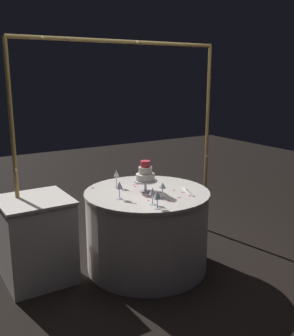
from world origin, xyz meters
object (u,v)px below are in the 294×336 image
wine_glass_2 (152,192)px  main_table (147,229)px  wine_glass_0 (163,186)px  tiered_cake (145,175)px  wine_glass_4 (157,196)px  decorative_arch (124,117)px  cake_knife (188,191)px  wine_glass_3 (119,186)px  side_table (37,239)px  wine_glass_1 (116,174)px

wine_glass_2 → main_table: bearing=65.0°
wine_glass_0 → wine_glass_2: size_ratio=0.99×
tiered_cake → wine_glass_4: 0.47m
decorative_arch → main_table: decorative_arch is taller
tiered_cake → wine_glass_2: bearing=-112.5°
tiered_cake → wine_glass_2: tiered_cake is taller
decorative_arch → wine_glass_0: 0.85m
tiered_cake → decorative_arch: bearing=87.5°
main_table → cake_knife: 0.53m
main_table → wine_glass_3: 0.58m
side_table → wine_glass_1: bearing=-3.1°
decorative_arch → tiered_cake: bearing=-92.5°
cake_knife → side_table: bearing=157.9°
decorative_arch → tiered_cake: size_ratio=7.51×
decorative_arch → wine_glass_1: (-0.17, -0.15, -0.51)m
decorative_arch → wine_glass_1: 0.56m
main_table → wine_glass_4: wine_glass_4 is taller
wine_glass_0 → cake_knife: wine_glass_0 is taller
wine_glass_3 → wine_glass_4: 0.40m
cake_knife → wine_glass_1: bearing=135.9°
wine_glass_1 → tiered_cake: bearing=-60.5°
main_table → wine_glass_2: wine_glass_2 is taller
wine_glass_2 → wine_glass_4: wine_glass_2 is taller
wine_glass_0 → wine_glass_4: bearing=-132.9°
wine_glass_0 → cake_knife: (0.31, 0.04, -0.10)m
wine_glass_1 → wine_glass_4: wine_glass_1 is taller
wine_glass_0 → wine_glass_2: wine_glass_2 is taller
wine_glass_1 → cake_knife: 0.69m
wine_glass_4 → cake_knife: 0.55m
wine_glass_4 → wine_glass_2: bearing=77.9°
wine_glass_0 → main_table: bearing=91.7°
wine_glass_0 → cake_knife: size_ratio=0.50×
side_table → wine_glass_3: bearing=-30.6°
main_table → tiered_cake: size_ratio=3.99×
side_table → wine_glass_0: size_ratio=5.31×
side_table → tiered_cake: tiered_cake is taller
wine_glass_4 → cake_knife: (0.49, 0.24, -0.10)m
decorative_arch → wine_glass_0: size_ratio=15.26×
decorative_arch → wine_glass_3: bearing=-123.3°
tiered_cake → wine_glass_0: bearing=-84.1°
wine_glass_3 → wine_glass_1: bearing=66.5°
wine_glass_3 → wine_glass_0: bearing=-29.2°
wine_glass_0 → wine_glass_1: bearing=109.2°
wine_glass_4 → cake_knife: wine_glass_4 is taller
wine_glass_4 → side_table: bearing=135.7°
main_table → wine_glass_4: (-0.18, -0.44, 0.48)m
decorative_arch → tiered_cake: decorative_arch is taller
tiered_cake → wine_glass_1: bearing=119.5°
wine_glass_4 → cake_knife: size_ratio=0.49×
main_table → tiered_cake: bearing=-176.6°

